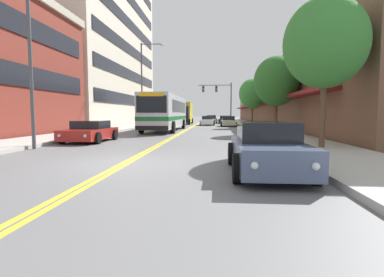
{
  "coord_description": "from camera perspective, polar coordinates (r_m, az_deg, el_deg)",
  "views": [
    {
      "loc": [
        2.9,
        -9.32,
        1.59
      ],
      "look_at": [
        0.32,
        22.55,
        -1.07
      ],
      "focal_mm": 28.0,
      "sensor_mm": 36.0,
      "label": 1
    }
  ],
  "objects": [
    {
      "name": "car_red_parked_left_mid",
      "position": [
        17.99,
        -18.82,
        1.22
      ],
      "size": [
        2.18,
        4.33,
        1.19
      ],
      "color": "maroon",
      "rests_on": "ground_plane"
    },
    {
      "name": "office_tower_left",
      "position": [
        48.17,
        -19.06,
        21.62
      ],
      "size": [
        12.08,
        29.14,
        31.53
      ],
      "color": "beige",
      "rests_on": "ground_plane"
    },
    {
      "name": "ground_plane",
      "position": [
        46.44,
        1.05,
        2.79
      ],
      "size": [
        240.0,
        240.0,
        0.0
      ],
      "primitive_type": "plane",
      "color": "slate"
    },
    {
      "name": "car_dark_grey_moving_third",
      "position": [
        59.28,
        3.73,
        3.8
      ],
      "size": [
        2.17,
        4.45,
        1.3
      ],
      "color": "#38383D",
      "rests_on": "ground_plane"
    },
    {
      "name": "car_slate_blue_parked_right_foreground",
      "position": [
        8.25,
        14.14,
        -2.04
      ],
      "size": [
        1.97,
        4.2,
        1.36
      ],
      "color": "#475675",
      "rests_on": "ground_plane"
    },
    {
      "name": "street_tree_right_mid",
      "position": [
        24.58,
        15.81,
        10.47
      ],
      "size": [
        3.52,
        3.52,
        5.89
      ],
      "color": "brown",
      "rests_on": "sidewalk_right"
    },
    {
      "name": "city_bus",
      "position": [
        28.45,
        -4.98,
        5.17
      ],
      "size": [
        2.87,
        12.56,
        3.2
      ],
      "color": "silver",
      "rests_on": "ground_plane"
    },
    {
      "name": "traffic_signal_mast",
      "position": [
        47.8,
        5.33,
        8.27
      ],
      "size": [
        5.24,
        0.38,
        6.41
      ],
      "color": "#47474C",
      "rests_on": "ground_plane"
    },
    {
      "name": "sidewalk_left",
      "position": [
        47.44,
        -7.71,
        2.89
      ],
      "size": [
        3.46,
        106.0,
        0.16
      ],
      "color": "#B2ADA5",
      "rests_on": "ground_plane"
    },
    {
      "name": "street_lamp_left_near",
      "position": [
        15.38,
        -27.33,
        16.81
      ],
      "size": [
        2.71,
        0.28,
        8.26
      ],
      "color": "#47474C",
      "rests_on": "ground_plane"
    },
    {
      "name": "storefront_row_right",
      "position": [
        47.49,
        17.26,
        6.98
      ],
      "size": [
        9.1,
        68.0,
        7.23
      ],
      "color": "brown",
      "rests_on": "ground_plane"
    },
    {
      "name": "box_truck",
      "position": [
        46.64,
        -1.65,
        4.88
      ],
      "size": [
        2.61,
        7.58,
        3.36
      ],
      "color": "black",
      "rests_on": "ground_plane"
    },
    {
      "name": "fire_hydrant",
      "position": [
        21.95,
        12.61,
        2.02
      ],
      "size": [
        0.35,
        0.27,
        0.85
      ],
      "color": "#B7B7BC",
      "rests_on": "sidewalk_right"
    },
    {
      "name": "car_navy_parked_right_mid",
      "position": [
        49.0,
        6.32,
        3.56
      ],
      "size": [
        2.18,
        4.73,
        1.27
      ],
      "color": "#19234C",
      "rests_on": "ground_plane"
    },
    {
      "name": "sidewalk_right",
      "position": [
        46.55,
        9.98,
        2.83
      ],
      "size": [
        3.46,
        106.0,
        0.16
      ],
      "color": "#B2ADA5",
      "rests_on": "ground_plane"
    },
    {
      "name": "car_white_moving_second",
      "position": [
        41.62,
        2.97,
        3.38
      ],
      "size": [
        1.97,
        4.76,
        1.28
      ],
      "color": "white",
      "rests_on": "ground_plane"
    },
    {
      "name": "car_beige_moving_lead",
      "position": [
        51.38,
        3.72,
        3.65
      ],
      "size": [
        2.04,
        4.44,
        1.31
      ],
      "color": "#BCAD89",
      "rests_on": "ground_plane"
    },
    {
      "name": "centre_line",
      "position": [
        46.44,
        1.05,
        2.79
      ],
      "size": [
        0.34,
        106.0,
        0.01
      ],
      "color": "yellow",
      "rests_on": "ground_plane"
    },
    {
      "name": "street_lamp_left_far",
      "position": [
        33.89,
        -9.02,
        11.24
      ],
      "size": [
        2.57,
        0.28,
        9.27
      ],
      "color": "#47474C",
      "rests_on": "ground_plane"
    },
    {
      "name": "street_tree_right_near",
      "position": [
        14.12,
        24.01,
        16.24
      ],
      "size": [
        3.39,
        3.39,
        6.21
      ],
      "color": "brown",
      "rests_on": "sidewalk_right"
    },
    {
      "name": "car_silver_parked_left_far",
      "position": [
        42.18,
        -5.19,
        3.37
      ],
      "size": [
        2.14,
        4.56,
        1.21
      ],
      "color": "#B7B7BC",
      "rests_on": "ground_plane"
    },
    {
      "name": "car_champagne_parked_right_far",
      "position": [
        38.05,
        6.97,
        3.22
      ],
      "size": [
        1.99,
        4.42,
        1.28
      ],
      "color": "beige",
      "rests_on": "ground_plane"
    },
    {
      "name": "street_tree_right_far",
      "position": [
        34.64,
        11.45,
        8.37
      ],
      "size": [
        3.03,
        3.03,
        5.34
      ],
      "color": "brown",
      "rests_on": "sidewalk_right"
    }
  ]
}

